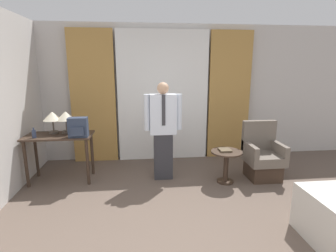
{
  "coord_description": "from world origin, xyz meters",
  "views": [
    {
      "loc": [
        -0.47,
        -2.32,
        1.89
      ],
      "look_at": [
        -0.03,
        1.73,
        0.96
      ],
      "focal_mm": 28.0,
      "sensor_mm": 36.0,
      "label": 1
    }
  ],
  "objects": [
    {
      "name": "armchair",
      "position": [
        1.6,
        1.73,
        0.35
      ],
      "size": [
        0.59,
        0.58,
        0.97
      ],
      "color": "#38281E",
      "rests_on": "ground_plane"
    },
    {
      "name": "table_lamp_right",
      "position": [
        -1.69,
        2.09,
        1.07
      ],
      "size": [
        0.3,
        0.3,
        0.37
      ],
      "color": "#4C4238",
      "rests_on": "desk"
    },
    {
      "name": "desk",
      "position": [
        -1.8,
        1.99,
        0.66
      ],
      "size": [
        1.06,
        0.55,
        0.79
      ],
      "color": "#38281E",
      "rests_on": "ground_plane"
    },
    {
      "name": "curtain_drape_right",
      "position": [
        1.37,
        2.89,
        1.29
      ],
      "size": [
        0.85,
        0.06,
        2.58
      ],
      "color": "#B28442",
      "rests_on": "ground_plane"
    },
    {
      "name": "curtain_sheer_center",
      "position": [
        0.0,
        2.89,
        1.29
      ],
      "size": [
        1.8,
        0.06,
        2.58
      ],
      "color": "white",
      "rests_on": "ground_plane"
    },
    {
      "name": "table_lamp_left",
      "position": [
        -1.91,
        2.09,
        1.07
      ],
      "size": [
        0.3,
        0.3,
        0.37
      ],
      "color": "#4C4238",
      "rests_on": "desk"
    },
    {
      "name": "bottle_near_edge",
      "position": [
        -1.35,
        1.95,
        0.88
      ],
      "size": [
        0.06,
        0.06,
        0.21
      ],
      "color": "#2D3851",
      "rests_on": "desk"
    },
    {
      "name": "backpack",
      "position": [
        -1.44,
        1.82,
        0.95
      ],
      "size": [
        0.29,
        0.19,
        0.31
      ],
      "color": "#2D384C",
      "rests_on": "desk"
    },
    {
      "name": "person",
      "position": [
        -0.09,
        1.88,
        0.89
      ],
      "size": [
        0.62,
        0.21,
        1.64
      ],
      "color": "#2D2D33",
      "rests_on": "ground_plane"
    },
    {
      "name": "book",
      "position": [
        0.9,
        1.63,
        0.55
      ],
      "size": [
        0.19,
        0.2,
        0.03
      ],
      "color": "brown",
      "rests_on": "side_table"
    },
    {
      "name": "side_table",
      "position": [
        0.92,
        1.61,
        0.37
      ],
      "size": [
        0.5,
        0.5,
        0.54
      ],
      "color": "#38281E",
      "rests_on": "ground_plane"
    },
    {
      "name": "ground_plane",
      "position": [
        0.0,
        0.0,
        0.0
      ],
      "size": [
        16.0,
        16.0,
        0.0
      ],
      "primitive_type": "plane",
      "color": "brown"
    },
    {
      "name": "wall_back",
      "position": [
        0.0,
        3.02,
        1.35
      ],
      "size": [
        10.0,
        0.06,
        2.7
      ],
      "color": "beige",
      "rests_on": "ground_plane"
    },
    {
      "name": "bottle_by_lamp",
      "position": [
        -2.13,
        1.84,
        0.86
      ],
      "size": [
        0.06,
        0.06,
        0.16
      ],
      "color": "#2D3851",
      "rests_on": "desk"
    },
    {
      "name": "curtain_drape_left",
      "position": [
        -1.37,
        2.89,
        1.29
      ],
      "size": [
        0.85,
        0.06,
        2.58
      ],
      "color": "#B28442",
      "rests_on": "ground_plane"
    }
  ]
}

